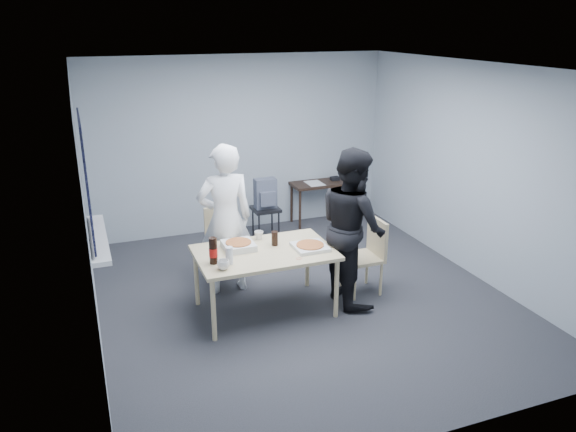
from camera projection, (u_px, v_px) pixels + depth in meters
name	position (u px, v px, depth m)	size (l,w,h in m)	color
room	(88.00, 188.00, 5.67)	(5.00, 5.00, 5.00)	#29282D
dining_table	(265.00, 256.00, 6.01)	(1.46, 0.93, 0.71)	beige
chair_far	(224.00, 238.00, 6.89)	(0.42, 0.42, 0.89)	beige
chair_right	(369.00, 250.00, 6.52)	(0.42, 0.42, 0.89)	beige
person_white	(225.00, 219.00, 6.43)	(0.65, 0.42, 1.77)	white
person_black	(352.00, 226.00, 6.22)	(0.86, 0.47, 1.77)	black
side_table	(323.00, 187.00, 8.77)	(0.98, 0.44, 0.66)	black
stool	(266.00, 215.00, 8.03)	(0.37, 0.37, 0.52)	black
backpack	(266.00, 194.00, 7.91)	(0.30, 0.22, 0.43)	slate
pizza_box_a	(239.00, 245.00, 6.04)	(0.33, 0.33, 0.08)	white
pizza_box_b	(310.00, 246.00, 6.06)	(0.35, 0.35, 0.05)	white
mug_a	(223.00, 265.00, 5.54)	(0.12, 0.12, 0.10)	white
mug_b	(259.00, 235.00, 6.31)	(0.10, 0.10, 0.09)	white
cola_glass	(275.00, 238.00, 6.12)	(0.07, 0.07, 0.16)	black
soda_bottle	(213.00, 251.00, 5.65)	(0.09, 0.09, 0.28)	black
plastic_cups	(229.00, 255.00, 5.65)	(0.08, 0.08, 0.18)	silver
rubber_band	(299.00, 259.00, 5.80)	(0.05, 0.05, 0.00)	red
papers	(315.00, 183.00, 8.67)	(0.24, 0.33, 0.01)	white
black_box	(335.00, 179.00, 8.83)	(0.13, 0.10, 0.06)	black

